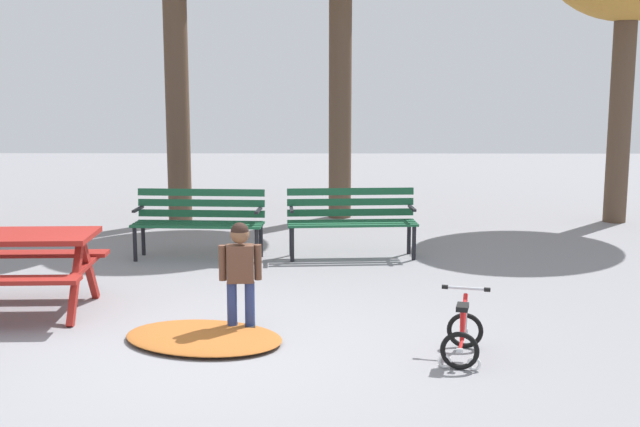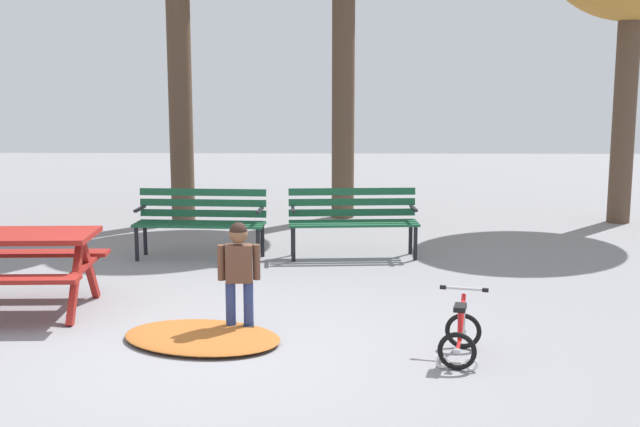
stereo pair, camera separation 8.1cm
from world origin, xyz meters
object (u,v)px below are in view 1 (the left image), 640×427
Objects in this scene: park_bench_left at (351,216)px; park_bench_far_left at (199,218)px; kids_bicycle at (463,334)px; child_standing at (240,269)px.

park_bench_far_left is at bearing -177.17° from park_bench_left.
park_bench_left is 3.85m from kids_bicycle.
kids_bicycle is at bearing -20.55° from child_standing.
kids_bicycle is (2.66, -3.67, -0.31)m from park_bench_far_left.
park_bench_far_left reaches higher than kids_bicycle.
park_bench_left is 1.66× the size of child_standing.
child_standing reaches higher than park_bench_far_left.
park_bench_far_left is 1.66× the size of child_standing.
park_bench_far_left is 2.64× the size of kids_bicycle.
park_bench_left is (1.89, 0.09, 0.00)m from park_bench_far_left.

